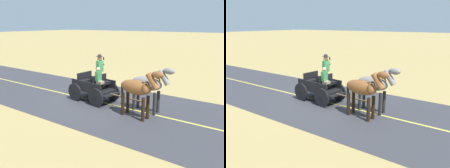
% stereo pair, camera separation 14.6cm
% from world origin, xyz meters
% --- Properties ---
extents(ground_plane, '(200.00, 200.00, 0.00)m').
position_xyz_m(ground_plane, '(0.00, 0.00, 0.00)').
color(ground_plane, tan).
extents(road_surface, '(6.42, 160.00, 0.01)m').
position_xyz_m(road_surface, '(0.00, 0.00, 0.00)').
color(road_surface, '#38383D').
rests_on(road_surface, ground).
extents(road_centre_stripe, '(0.12, 160.00, 0.00)m').
position_xyz_m(road_centre_stripe, '(0.00, 0.00, 0.01)').
color(road_centre_stripe, '#DBCC4C').
rests_on(road_centre_stripe, road_surface).
extents(horse_drawn_carriage, '(1.63, 4.52, 2.50)m').
position_xyz_m(horse_drawn_carriage, '(-0.03, 0.10, 0.82)').
color(horse_drawn_carriage, black).
rests_on(horse_drawn_carriage, ground).
extents(horse_near_side, '(0.65, 2.13, 2.21)m').
position_xyz_m(horse_near_side, '(-0.19, 3.16, 1.32)').
color(horse_near_side, gray).
rests_on(horse_near_side, ground).
extents(horse_off_side, '(0.74, 2.14, 2.21)m').
position_xyz_m(horse_off_side, '(0.71, 3.08, 1.32)').
color(horse_off_side, brown).
rests_on(horse_off_side, ground).
extents(traffic_cone, '(0.32, 0.32, 0.50)m').
position_xyz_m(traffic_cone, '(-2.64, -2.31, 0.25)').
color(traffic_cone, orange).
rests_on(traffic_cone, ground).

